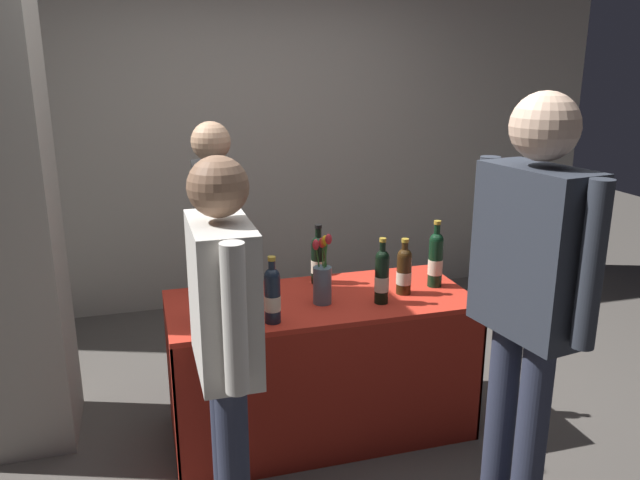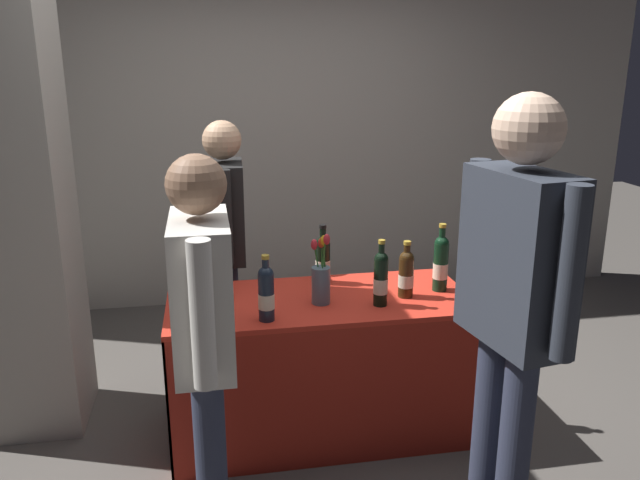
{
  "view_description": "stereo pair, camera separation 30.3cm",
  "coord_description": "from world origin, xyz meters",
  "px_view_note": "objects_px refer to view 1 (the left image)",
  "views": [
    {
      "loc": [
        -0.81,
        -2.8,
        1.87
      ],
      "look_at": [
        0.0,
        0.0,
        1.03
      ],
      "focal_mm": 35.21,
      "sensor_mm": 36.0,
      "label": 1
    },
    {
      "loc": [
        -0.52,
        -2.87,
        1.87
      ],
      "look_at": [
        0.0,
        0.0,
        1.03
      ],
      "focal_mm": 35.21,
      "sensor_mm": 36.0,
      "label": 2
    }
  ],
  "objects_px": {
    "display_bottle_0": "(272,294)",
    "flower_vase": "(322,278)",
    "featured_wine_bottle": "(404,270)",
    "wine_glass_near_vendor": "(220,279)",
    "vendor_presenter": "(215,236)",
    "taster_foreground_right": "(530,283)",
    "tasting_table": "(320,341)"
  },
  "relations": [
    {
      "from": "vendor_presenter",
      "to": "flower_vase",
      "type": "bearing_deg",
      "value": 34.86
    },
    {
      "from": "flower_vase",
      "to": "featured_wine_bottle",
      "type": "bearing_deg",
      "value": 1.51
    },
    {
      "from": "display_bottle_0",
      "to": "vendor_presenter",
      "type": "bearing_deg",
      "value": 100.14
    },
    {
      "from": "featured_wine_bottle",
      "to": "vendor_presenter",
      "type": "xyz_separation_m",
      "value": [
        -0.86,
        0.66,
        0.07
      ]
    },
    {
      "from": "display_bottle_0",
      "to": "taster_foreground_right",
      "type": "distance_m",
      "value": 1.1
    },
    {
      "from": "tasting_table",
      "to": "flower_vase",
      "type": "relative_size",
      "value": 4.24
    },
    {
      "from": "display_bottle_0",
      "to": "taster_foreground_right",
      "type": "relative_size",
      "value": 0.17
    },
    {
      "from": "featured_wine_bottle",
      "to": "display_bottle_0",
      "type": "distance_m",
      "value": 0.73
    },
    {
      "from": "wine_glass_near_vendor",
      "to": "taster_foreground_right",
      "type": "bearing_deg",
      "value": -46.77
    },
    {
      "from": "tasting_table",
      "to": "featured_wine_bottle",
      "type": "distance_m",
      "value": 0.56
    },
    {
      "from": "featured_wine_bottle",
      "to": "wine_glass_near_vendor",
      "type": "relative_size",
      "value": 2.23
    },
    {
      "from": "display_bottle_0",
      "to": "tasting_table",
      "type": "bearing_deg",
      "value": 38.27
    },
    {
      "from": "wine_glass_near_vendor",
      "to": "display_bottle_0",
      "type": "bearing_deg",
      "value": -64.49
    },
    {
      "from": "display_bottle_0",
      "to": "wine_glass_near_vendor",
      "type": "relative_size",
      "value": 2.4
    },
    {
      "from": "display_bottle_0",
      "to": "flower_vase",
      "type": "bearing_deg",
      "value": 29.68
    },
    {
      "from": "display_bottle_0",
      "to": "vendor_presenter",
      "type": "height_order",
      "value": "vendor_presenter"
    },
    {
      "from": "wine_glass_near_vendor",
      "to": "flower_vase",
      "type": "bearing_deg",
      "value": -25.94
    },
    {
      "from": "flower_vase",
      "to": "vendor_presenter",
      "type": "bearing_deg",
      "value": 122.67
    },
    {
      "from": "display_bottle_0",
      "to": "vendor_presenter",
      "type": "distance_m",
      "value": 0.84
    },
    {
      "from": "wine_glass_near_vendor",
      "to": "vendor_presenter",
      "type": "bearing_deg",
      "value": 85.35
    },
    {
      "from": "taster_foreground_right",
      "to": "vendor_presenter",
      "type": "bearing_deg",
      "value": 23.45
    },
    {
      "from": "wine_glass_near_vendor",
      "to": "tasting_table",
      "type": "bearing_deg",
      "value": -18.63
    },
    {
      "from": "display_bottle_0",
      "to": "taster_foreground_right",
      "type": "height_order",
      "value": "taster_foreground_right"
    },
    {
      "from": "flower_vase",
      "to": "display_bottle_0",
      "type": "bearing_deg",
      "value": -150.32
    },
    {
      "from": "display_bottle_0",
      "to": "wine_glass_near_vendor",
      "type": "bearing_deg",
      "value": 115.51
    },
    {
      "from": "wine_glass_near_vendor",
      "to": "taster_foreground_right",
      "type": "xyz_separation_m",
      "value": [
        1.01,
        -1.08,
        0.25
      ]
    },
    {
      "from": "display_bottle_0",
      "to": "wine_glass_near_vendor",
      "type": "distance_m",
      "value": 0.43
    },
    {
      "from": "featured_wine_bottle",
      "to": "flower_vase",
      "type": "relative_size",
      "value": 0.81
    },
    {
      "from": "tasting_table",
      "to": "wine_glass_near_vendor",
      "type": "distance_m",
      "value": 0.59
    },
    {
      "from": "vendor_presenter",
      "to": "taster_foreground_right",
      "type": "height_order",
      "value": "taster_foreground_right"
    },
    {
      "from": "tasting_table",
      "to": "flower_vase",
      "type": "height_order",
      "value": "flower_vase"
    },
    {
      "from": "vendor_presenter",
      "to": "display_bottle_0",
      "type": "bearing_deg",
      "value": 12.33
    }
  ]
}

